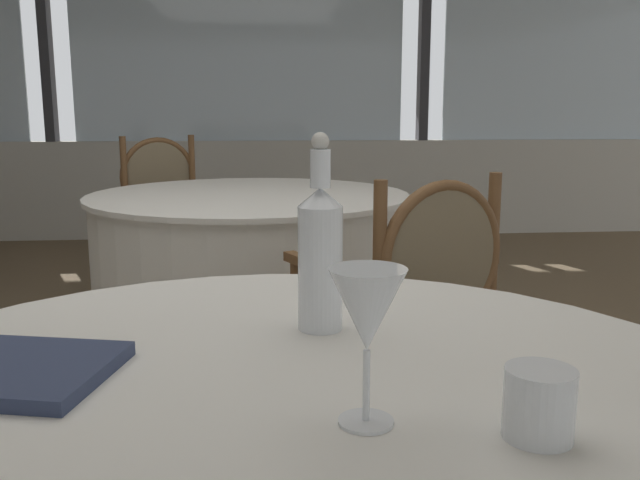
{
  "coord_description": "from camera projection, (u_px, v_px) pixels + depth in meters",
  "views": [
    {
      "loc": [
        0.18,
        -1.88,
        1.12
      ],
      "look_at": [
        0.27,
        -0.78,
        0.91
      ],
      "focal_mm": 38.14,
      "sensor_mm": 36.0,
      "label": 1
    }
  ],
  "objects": [
    {
      "name": "dining_chair_1_0",
      "position": [
        167.0,
        209.0,
        3.85
      ],
      "size": [
        0.64,
        0.62,
        0.97
      ],
      "rotation": [
        0.0,
        0.0,
        5.17
      ],
      "color": "brown",
      "rests_on": "ground_plane"
    },
    {
      "name": "dining_chair_1_1",
      "position": [
        411.0,
        306.0,
        1.99
      ],
      "size": [
        0.64,
        0.62,
        0.94
      ],
      "rotation": [
        0.0,
        0.0,
        8.31
      ],
      "color": "brown",
      "rests_on": "ground_plane"
    },
    {
      "name": "wine_glass",
      "position": [
        367.0,
        313.0,
        0.75
      ],
      "size": [
        0.09,
        0.09,
        0.18
      ],
      "color": "white",
      "rests_on": "foreground_table"
    },
    {
      "name": "water_bottle",
      "position": [
        320.0,
        253.0,
        1.08
      ],
      "size": [
        0.07,
        0.07,
        0.32
      ],
      "color": "white",
      "rests_on": "foreground_table"
    },
    {
      "name": "water_tumbler",
      "position": [
        539.0,
        404.0,
        0.73
      ],
      "size": [
        0.08,
        0.08,
        0.08
      ],
      "primitive_type": "cylinder",
      "color": "white",
      "rests_on": "foreground_table"
    },
    {
      "name": "background_table_1",
      "position": [
        251.0,
        281.0,
        2.95
      ],
      "size": [
        1.36,
        1.36,
        0.77
      ],
      "color": "silver",
      "rests_on": "ground_plane"
    },
    {
      "name": "window_wall_far",
      "position": [
        241.0,
        114.0,
        5.9
      ],
      "size": [
        10.23,
        0.14,
        2.7
      ],
      "color": "beige",
      "rests_on": "ground_plane"
    }
  ]
}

